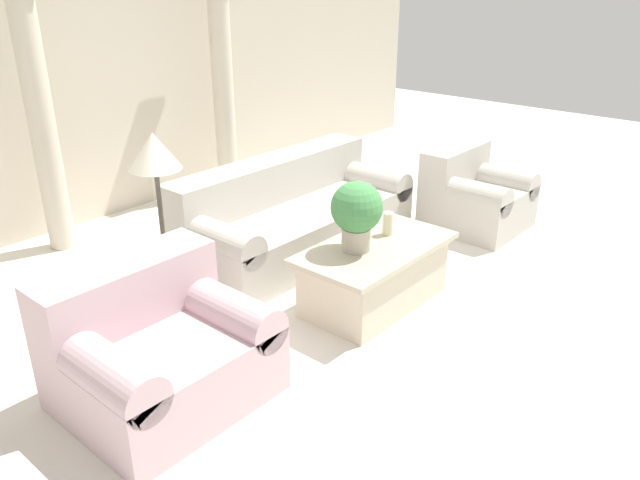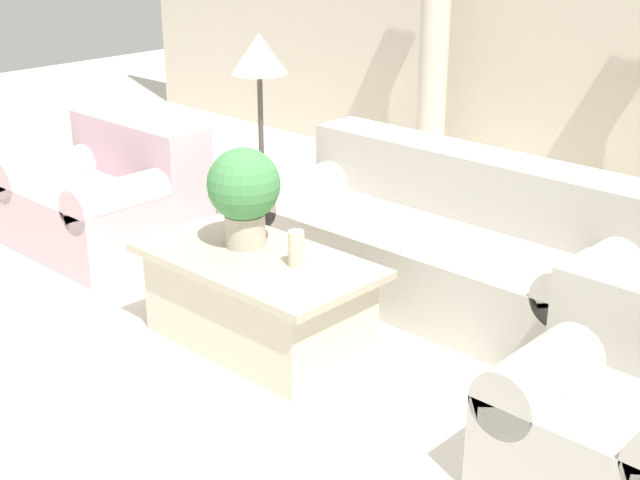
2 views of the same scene
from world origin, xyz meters
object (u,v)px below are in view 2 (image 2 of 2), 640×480
(sofa_long, at_px, (448,242))
(potted_plant, at_px, (244,190))
(coffee_table, at_px, (258,299))
(floor_lamp, at_px, (259,68))
(loveseat, at_px, (111,195))
(armchair, at_px, (633,409))

(sofa_long, bearing_deg, potted_plant, -114.35)
(coffee_table, relative_size, floor_lamp, 0.92)
(loveseat, distance_m, floor_lamp, 1.30)
(floor_lamp, distance_m, armchair, 3.29)
(sofa_long, height_order, potted_plant, potted_plant)
(sofa_long, height_order, floor_lamp, floor_lamp)
(armchair, bearing_deg, sofa_long, 148.19)
(floor_lamp, height_order, armchair, floor_lamp)
(coffee_table, xyz_separation_m, potted_plant, (-0.16, 0.07, 0.54))
(floor_lamp, bearing_deg, potted_plant, -46.63)
(floor_lamp, xyz_separation_m, armchair, (3.06, -0.89, -0.83))
(floor_lamp, relative_size, armchair, 1.56)
(loveseat, bearing_deg, coffee_table, -9.91)
(potted_plant, xyz_separation_m, armchair, (2.10, 0.13, -0.46))
(coffee_table, distance_m, potted_plant, 0.57)
(loveseat, bearing_deg, armchair, -1.69)
(loveseat, bearing_deg, potted_plant, -8.52)
(loveseat, xyz_separation_m, armchair, (3.70, -0.11, -0.01))
(sofa_long, relative_size, floor_lamp, 1.64)
(potted_plant, bearing_deg, floor_lamp, 133.37)
(sofa_long, height_order, loveseat, same)
(sofa_long, bearing_deg, coffee_table, -106.31)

